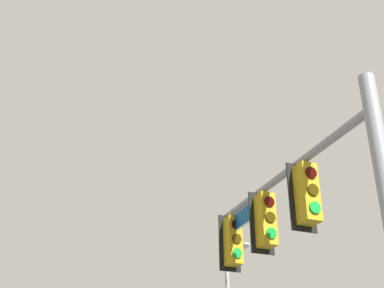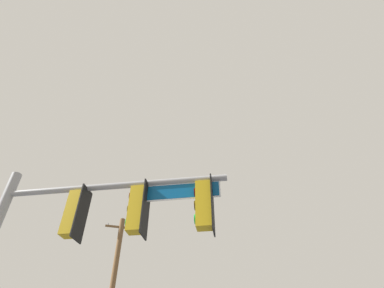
{
  "view_description": "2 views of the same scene",
  "coord_description": "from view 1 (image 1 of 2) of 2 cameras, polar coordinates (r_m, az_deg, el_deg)",
  "views": [
    {
      "loc": [
        -12.89,
        -2.03,
        1.3
      ],
      "look_at": [
        -3.88,
        -5.15,
        6.21
      ],
      "focal_mm": 50.0,
      "sensor_mm": 36.0,
      "label": 1
    },
    {
      "loc": [
        -1.24,
        -12.79,
        1.79
      ],
      "look_at": [
        -2.56,
        -5.72,
        7.49
      ],
      "focal_mm": 28.0,
      "sensor_mm": 36.0,
      "label": 2
    }
  ],
  "objects": [
    {
      "name": "signal_pole_near",
      "position": [
        9.7,
        12.07,
        -8.76
      ],
      "size": [
        5.72,
        0.65,
        6.14
      ],
      "color": "gray",
      "rests_on": "ground_plane"
    }
  ]
}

